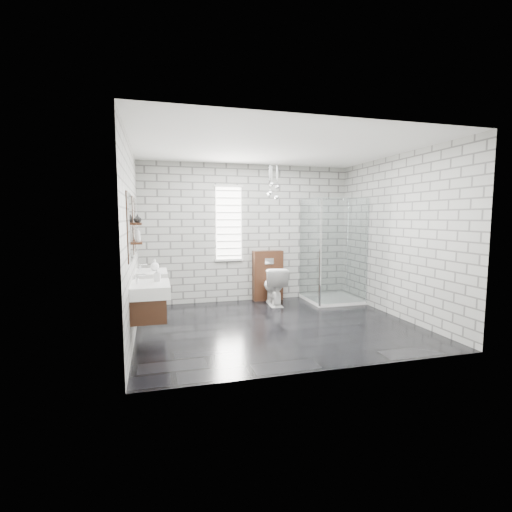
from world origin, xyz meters
name	(u,v)px	position (x,y,z in m)	size (l,w,h in m)	color
floor	(276,325)	(0.00, 0.00, -0.01)	(4.20, 3.60, 0.02)	black
ceiling	(277,147)	(0.00, 0.00, 2.71)	(4.20, 3.60, 0.02)	white
wall_back	(248,233)	(0.00, 1.81, 1.35)	(4.20, 0.02, 2.70)	#A6A7A1
wall_front	(331,248)	(0.00, -1.81, 1.35)	(4.20, 0.02, 2.70)	#A6A7A1
wall_left	(131,241)	(-2.11, 0.00, 1.35)	(0.02, 3.60, 2.70)	#A6A7A1
wall_right	(397,236)	(2.11, 0.00, 1.35)	(0.02, 3.60, 2.70)	#A6A7A1
vanity_left	(147,291)	(-1.91, -0.62, 0.76)	(0.47, 0.70, 1.57)	#412314
vanity_right	(148,277)	(-1.91, 0.47, 0.76)	(0.47, 0.70, 1.57)	#412314
shelf_lower	(137,243)	(-2.03, -0.05, 1.32)	(0.14, 0.30, 0.03)	#412314
shelf_upper	(137,224)	(-2.03, -0.05, 1.58)	(0.14, 0.30, 0.03)	#412314
window	(229,223)	(-0.40, 1.78, 1.55)	(0.56, 0.05, 1.48)	white
cistern_panel	(268,275)	(0.37, 1.70, 0.50)	(0.60, 0.20, 1.00)	#412314
flush_plate	(269,261)	(0.37, 1.60, 0.80)	(0.18, 0.01, 0.12)	silver
shower_enclosure	(330,277)	(1.50, 1.18, 0.50)	(1.00, 1.00, 2.03)	white
pendant_cluster	(273,191)	(0.37, 1.37, 2.17)	(0.26, 0.20, 0.71)	silver
toilet	(274,286)	(0.37, 1.29, 0.36)	(0.41, 0.71, 0.73)	white
soap_bottle_a	(157,275)	(-1.78, -0.49, 0.93)	(0.07, 0.08, 0.17)	#B2B2B2
soap_bottle_b	(155,265)	(-1.81, 0.54, 0.94)	(0.13, 0.13, 0.17)	#B2B2B2
soap_bottle_c	(138,234)	(-2.02, -0.08, 1.44)	(0.08, 0.08, 0.20)	#B2B2B2
vase	(137,219)	(-2.02, 0.03, 1.65)	(0.11, 0.11, 0.11)	#B2B2B2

